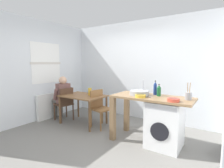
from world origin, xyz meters
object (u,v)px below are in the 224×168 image
at_px(bottle_tall_green, 155,88).
at_px(bottle_squat_brown, 159,91).
at_px(mixing_bowl, 140,96).
at_px(dining_table, 83,99).
at_px(utensil_crock, 188,96).
at_px(chair_opposite, 99,106).
at_px(seated_person, 62,96).
at_px(chair_person_seat, 65,102).
at_px(washing_machine, 165,124).
at_px(colander, 173,100).
at_px(vase, 90,92).

xyz_separation_m(bottle_tall_green, bottle_squat_brown, (0.11, -0.09, -0.03)).
xyz_separation_m(bottle_tall_green, mixing_bowl, (-0.13, -0.41, -0.10)).
relative_size(dining_table, utensil_crock, 3.67).
xyz_separation_m(chair_opposite, bottle_squat_brown, (1.47, -0.03, 0.52)).
distance_m(seated_person, bottle_squat_brown, 2.67).
distance_m(chair_person_seat, washing_machine, 2.66).
height_order(chair_opposite, bottle_squat_brown, bottle_squat_brown).
relative_size(seated_person, colander, 6.00).
xyz_separation_m(washing_machine, bottle_squat_brown, (-0.17, 0.12, 0.59)).
distance_m(mixing_bowl, vase, 1.61).
xyz_separation_m(chair_person_seat, seated_person, (-0.16, 0.03, 0.16)).
bearing_deg(mixing_bowl, colander, -1.92).
bearing_deg(dining_table, utensil_crock, -0.73).
bearing_deg(chair_opposite, bottle_tall_green, 104.62).
relative_size(colander, vase, 1.07).
bearing_deg(bottle_tall_green, colander, -42.70).
xyz_separation_m(dining_table, utensil_crock, (2.48, -0.03, 0.35)).
relative_size(utensil_crock, colander, 1.50).
relative_size(dining_table, vase, 5.91).
bearing_deg(vase, washing_machine, -5.34).
distance_m(dining_table, vase, 0.26).
xyz_separation_m(seated_person, bottle_tall_green, (2.54, 0.21, 0.38)).
bearing_deg(seated_person, chair_opposite, -70.86).
relative_size(mixing_bowl, vase, 1.04).
relative_size(dining_table, chair_person_seat, 1.22).
height_order(washing_machine, utensil_crock, utensil_crock).
height_order(seated_person, bottle_tall_green, bottle_tall_green).
height_order(seated_person, bottle_squat_brown, seated_person).
bearing_deg(utensil_crock, chair_opposite, 177.23).
relative_size(chair_person_seat, mixing_bowl, 4.67).
distance_m(seated_person, utensil_crock, 3.20).
xyz_separation_m(chair_person_seat, washing_machine, (2.66, 0.03, -0.08)).
height_order(seated_person, colander, seated_person).
relative_size(bottle_squat_brown, vase, 1.24).
xyz_separation_m(chair_person_seat, chair_opposite, (1.02, 0.18, 0.00)).
xyz_separation_m(utensil_crock, colander, (-0.18, -0.27, -0.04)).
distance_m(bottle_squat_brown, utensil_crock, 0.54).
relative_size(chair_opposite, seated_person, 0.75).
height_order(chair_opposite, mixing_bowl, mixing_bowl).
bearing_deg(utensil_crock, chair_person_seat, -178.41).
relative_size(seated_person, bottle_squat_brown, 5.21).
height_order(washing_machine, colander, colander).
xyz_separation_m(mixing_bowl, utensil_crock, (0.78, 0.25, 0.04)).
xyz_separation_m(bottle_tall_green, utensil_crock, (0.65, -0.16, -0.06)).
distance_m(chair_opposite, washing_machine, 1.65).
distance_m(dining_table, bottle_tall_green, 1.89).
xyz_separation_m(chair_opposite, mixing_bowl, (1.23, -0.35, 0.44)).
bearing_deg(colander, vase, 169.44).
bearing_deg(bottle_squat_brown, seated_person, -177.47).
xyz_separation_m(dining_table, chair_person_seat, (-0.55, -0.12, -0.14)).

